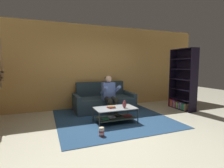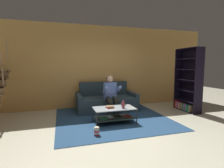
% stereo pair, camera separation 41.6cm
% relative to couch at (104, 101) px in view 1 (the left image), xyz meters
% --- Properties ---
extents(ground, '(16.80, 16.80, 0.00)m').
position_rel_couch_xyz_m(ground, '(-0.07, -1.86, -0.30)').
color(ground, beige).
extents(back_partition, '(8.40, 0.12, 2.90)m').
position_rel_couch_xyz_m(back_partition, '(-0.07, 0.60, 1.15)').
color(back_partition, tan).
rests_on(back_partition, ground).
extents(couch, '(1.96, 1.00, 0.93)m').
position_rel_couch_xyz_m(couch, '(0.00, 0.00, 0.00)').
color(couch, '#2B3D48').
rests_on(couch, ground).
extents(person_seated_center, '(0.50, 0.58, 1.19)m').
position_rel_couch_xyz_m(person_seated_center, '(0.00, -0.59, 0.36)').
color(person_seated_center, '#252721').
rests_on(person_seated_center, ground).
extents(coffee_table, '(1.07, 0.59, 0.40)m').
position_rel_couch_xyz_m(coffee_table, '(-0.14, -1.36, -0.03)').
color(coffee_table, '#B1BABD').
rests_on(coffee_table, ground).
extents(area_rug, '(3.08, 3.30, 0.01)m').
position_rel_couch_xyz_m(area_rug, '(-0.07, -0.81, -0.29)').
color(area_rug, navy).
rests_on(area_rug, ground).
extents(vase, '(0.10, 0.10, 0.20)m').
position_rel_couch_xyz_m(vase, '(0.08, -1.46, 0.20)').
color(vase, brown).
rests_on(vase, coffee_table).
extents(book_stack, '(0.22, 0.21, 0.06)m').
position_rel_couch_xyz_m(book_stack, '(-0.25, -1.35, 0.13)').
color(book_stack, silver).
rests_on(book_stack, coffee_table).
extents(bookshelf, '(0.33, 1.00, 2.06)m').
position_rel_couch_xyz_m(bookshelf, '(2.59, -0.84, 0.52)').
color(bookshelf, black).
rests_on(bookshelf, ground).
extents(popcorn_tub, '(0.12, 0.12, 0.20)m').
position_rel_couch_xyz_m(popcorn_tub, '(-0.74, -2.06, -0.20)').
color(popcorn_tub, red).
rests_on(popcorn_tub, ground).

